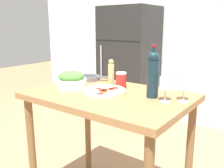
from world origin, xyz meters
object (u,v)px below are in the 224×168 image
salt_canister (121,80)px  cast_iron_skillet (88,78)px  pepper_mill (111,73)px  refrigerator (129,64)px  wine_bottle (153,73)px  salad_bowl (72,80)px  homemade_pizza (104,91)px  wine_glass_near (166,84)px  wine_glass_far (184,84)px

salt_canister → cast_iron_skillet: (-0.40, 0.08, -0.04)m
pepper_mill → refrigerator: bearing=118.2°
refrigerator → wine_bottle: (1.29, -1.73, 0.27)m
wine_bottle → salad_bowl: (-0.62, -0.13, -0.10)m
homemade_pizza → cast_iron_skillet: bearing=144.8°
wine_glass_near → salad_bowl: bearing=-172.9°
pepper_mill → cast_iron_skillet: (-0.30, 0.06, -0.08)m
wine_glass_near → salad_bowl: size_ratio=0.68×
wine_glass_far → salt_canister: size_ratio=1.27×
pepper_mill → homemade_pizza: pepper_mill is taller
wine_bottle → cast_iron_skillet: (-0.70, 0.15, -0.14)m
salad_bowl → homemade_pizza: 0.31m
wine_bottle → pepper_mill: bearing=167.5°
refrigerator → homemade_pizza: bearing=-62.3°
pepper_mill → cast_iron_skillet: 0.31m
wine_bottle → salad_bowl: 0.64m
homemade_pizza → cast_iron_skillet: cast_iron_skillet is taller
salt_canister → cast_iron_skillet: salt_canister is taller
pepper_mill → salad_bowl: bearing=-133.5°
refrigerator → cast_iron_skillet: bearing=-69.7°
wine_glass_far → homemade_pizza: size_ratio=0.50×
wine_glass_near → cast_iron_skillet: wine_glass_near is taller
refrigerator → wine_glass_far: 2.27m
wine_glass_far → refrigerator: bearing=131.2°
wine_glass_near → pepper_mill: size_ratio=0.74×
pepper_mill → homemade_pizza: bearing=-66.3°
wine_bottle → pepper_mill: 0.42m
refrigerator → salad_bowl: refrigerator is taller
wine_glass_near → salad_bowl: wine_glass_near is taller
wine_glass_near → homemade_pizza: size_ratio=0.50×
salt_canister → wine_glass_near: bearing=-15.6°
wine_bottle → wine_glass_far: 0.21m
wine_glass_far → salt_canister: (-0.50, 0.04, -0.05)m
wine_bottle → pepper_mill: (-0.41, 0.09, -0.06)m
salt_canister → cast_iron_skillet: bearing=169.0°
refrigerator → salt_canister: size_ratio=13.64×
wine_glass_far → salt_canister: 0.51m
wine_bottle → salt_canister: size_ratio=2.80×
wine_glass_near → refrigerator: bearing=128.3°
refrigerator → salt_canister: bearing=-59.3°
refrigerator → pepper_mill: refrigerator is taller
salad_bowl → salt_canister: 0.38m
salad_bowl → homemade_pizza: salad_bowl is taller
wine_glass_near → pepper_mill: 0.53m
refrigerator → pepper_mill: 1.87m
pepper_mill → salt_canister: (0.11, -0.02, -0.04)m
wine_glass_near → salad_bowl: (-0.73, -0.09, -0.05)m
wine_glass_near → salad_bowl: 0.74m
pepper_mill → salad_bowl: 0.31m
wine_glass_far → cast_iron_skillet: size_ratio=0.49×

